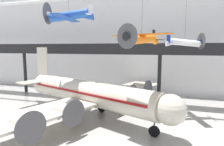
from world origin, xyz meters
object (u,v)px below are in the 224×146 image
suspended_plane_blue_trainer (69,16)px  suspended_plane_white_twin (185,43)px  suspended_plane_orange_highwing (142,39)px  airliner_silver_main (87,93)px

suspended_plane_blue_trainer → suspended_plane_white_twin: 17.59m
suspended_plane_orange_highwing → airliner_silver_main: bearing=-97.5°
suspended_plane_blue_trainer → suspended_plane_white_twin: bearing=-177.0°
suspended_plane_blue_trainer → suspended_plane_orange_highwing: 14.01m
airliner_silver_main → suspended_plane_white_twin: suspended_plane_white_twin is taller
airliner_silver_main → suspended_plane_blue_trainer: bearing=-171.6°
airliner_silver_main → suspended_plane_white_twin: size_ratio=4.01×
suspended_plane_blue_trainer → suspended_plane_orange_highwing: suspended_plane_blue_trainer is taller
airliner_silver_main → suspended_plane_white_twin: bearing=40.0°
airliner_silver_main → suspended_plane_blue_trainer: 11.89m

